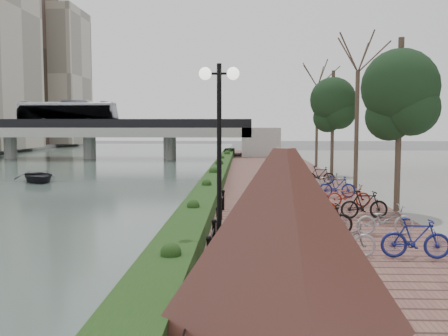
# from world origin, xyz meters

# --- Properties ---
(ground) EXTENTS (220.00, 220.00, 0.00)m
(ground) POSITION_xyz_m (0.00, 0.00, 0.00)
(ground) COLOR #59595B
(ground) RESTS_ON ground
(river_water) EXTENTS (30.00, 130.00, 0.02)m
(river_water) POSITION_xyz_m (-15.00, 25.00, 0.01)
(river_water) COLOR #40504A
(river_water) RESTS_ON ground
(promenade) EXTENTS (8.00, 75.00, 0.50)m
(promenade) POSITION_xyz_m (4.00, 17.50, 0.25)
(promenade) COLOR brown
(promenade) RESTS_ON ground
(hedge) EXTENTS (1.10, 56.00, 0.60)m
(hedge) POSITION_xyz_m (0.60, 20.00, 0.80)
(hedge) COLOR #1A3714
(hedge) RESTS_ON promenade
(chain_fence) EXTENTS (0.10, 14.10, 0.70)m
(chain_fence) POSITION_xyz_m (1.40, 2.00, 0.85)
(chain_fence) COLOR black
(chain_fence) RESTS_ON promenade
(granite_monument) EXTENTS (4.48, 4.48, 2.95)m
(granite_monument) POSITION_xyz_m (2.74, -3.04, 1.99)
(granite_monument) COLOR #48201E
(granite_monument) RESTS_ON promenade
(lamppost) EXTENTS (1.02, 0.32, 4.80)m
(lamppost) POSITION_xyz_m (1.56, 2.63, 3.97)
(lamppost) COLOR black
(lamppost) RESTS_ON promenade
(motorcycle) EXTENTS (0.93, 1.74, 1.04)m
(motorcycle) POSITION_xyz_m (2.64, 1.04, 1.02)
(motorcycle) COLOR black
(motorcycle) RESTS_ON promenade
(pedestrian) EXTENTS (0.63, 0.48, 1.54)m
(pedestrian) POSITION_xyz_m (4.00, 2.26, 1.27)
(pedestrian) COLOR brown
(pedestrian) RESTS_ON promenade
(bicycle_parking) EXTENTS (2.40, 17.32, 1.00)m
(bicycle_parking) POSITION_xyz_m (5.49, 9.97, 0.97)
(bicycle_parking) COLOR #A09FA4
(bicycle_parking) RESTS_ON promenade
(street_trees) EXTENTS (3.20, 37.12, 6.80)m
(street_trees) POSITION_xyz_m (8.00, 12.68, 3.69)
(street_trees) COLOR #352B1F
(street_trees) RESTS_ON promenade
(bridge) EXTENTS (36.00, 10.77, 6.50)m
(bridge) POSITION_xyz_m (-15.48, 45.00, 3.37)
(bridge) COLOR #A1A19C
(bridge) RESTS_ON ground
(boat) EXTENTS (4.23, 4.54, 0.77)m
(boat) POSITION_xyz_m (-11.41, 22.28, 0.40)
(boat) COLOR black
(boat) RESTS_ON river_water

